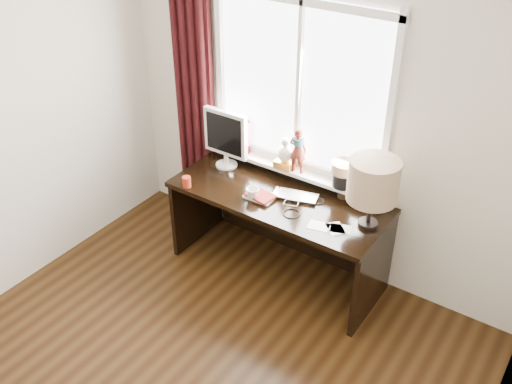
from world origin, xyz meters
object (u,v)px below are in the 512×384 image
Objects in this scene: laptop at (296,196)px; table_lamp at (373,181)px; red_cup at (187,182)px; mug at (253,193)px; monitor at (226,136)px; desk at (284,215)px.

laptop is 0.66× the size of table_lamp.
red_cup is at bearing -166.68° from table_lamp.
red_cup is 1.46m from table_lamp.
laptop is 3.38× the size of mug.
laptop is at bearing -7.24° from monitor.
desk is at bearing 31.05° from red_cup.
desk is at bearing 61.53° from mug.
table_lamp reaches higher than laptop.
monitor is at bearing 82.47° from red_cup.
mug reaches higher than laptop.
mug is at bearing -168.10° from table_lamp.
desk is 3.47× the size of monitor.
mug reaches higher than desk.
table_lamp is (0.60, -0.02, 0.35)m from laptop.
red_cup is 0.05× the size of desk.
table_lamp is at bearing -4.73° from monitor.
laptop is at bearing -22.04° from desk.
monitor reaches higher than laptop.
mug is (-0.26, -0.20, 0.04)m from laptop.
table_lamp is at bearing -17.14° from laptop.
table_lamp is at bearing -5.35° from desk.
red_cup is 0.82m from desk.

